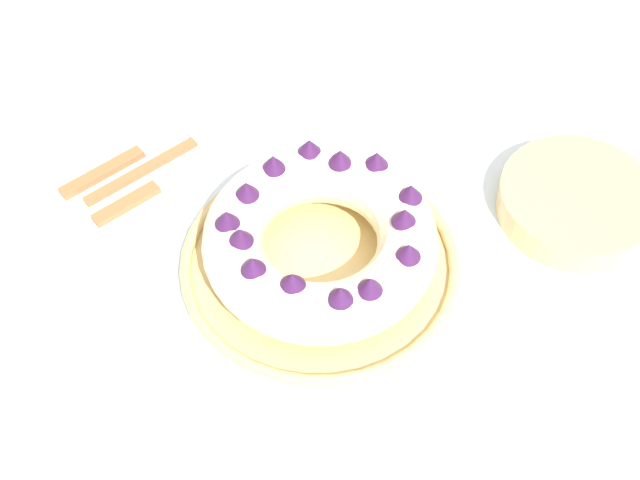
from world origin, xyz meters
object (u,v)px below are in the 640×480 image
(serving_dish, at_px, (320,264))
(side_bowl, at_px, (576,202))
(fork, at_px, (174,153))
(cake_knife, at_px, (155,188))
(bundt_cake, at_px, (320,239))
(serving_knife, at_px, (138,153))

(serving_dish, bearing_deg, side_bowl, 66.07)
(serving_dish, xyz_separation_m, side_bowl, (0.12, 0.26, 0.01))
(fork, height_order, cake_knife, cake_knife)
(fork, bearing_deg, serving_dish, 1.72)
(bundt_cake, relative_size, fork, 1.17)
(serving_dish, xyz_separation_m, serving_knife, (-0.26, -0.06, -0.01))
(fork, xyz_separation_m, side_bowl, (0.35, 0.29, 0.01))
(cake_knife, height_order, side_bowl, side_bowl)
(serving_dish, bearing_deg, fork, -173.40)
(serving_dish, xyz_separation_m, fork, (-0.23, -0.03, -0.01))
(bundt_cake, relative_size, side_bowl, 1.40)
(serving_dish, height_order, bundt_cake, bundt_cake)
(bundt_cake, bearing_deg, cake_knife, -160.11)
(serving_dish, bearing_deg, cake_knife, -160.13)
(bundt_cake, xyz_separation_m, side_bowl, (0.12, 0.26, -0.04))
(serving_knife, xyz_separation_m, side_bowl, (0.38, 0.32, 0.01))
(serving_dish, distance_m, fork, 0.23)
(cake_knife, bearing_deg, bundt_cake, 13.35)
(fork, xyz_separation_m, serving_knife, (-0.03, -0.03, 0.00))
(bundt_cake, height_order, serving_knife, bundt_cake)
(side_bowl, bearing_deg, bundt_cake, -113.94)
(fork, distance_m, side_bowl, 0.45)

